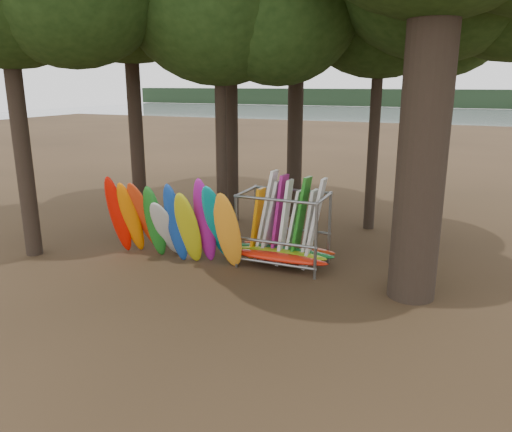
% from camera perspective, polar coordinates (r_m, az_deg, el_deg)
% --- Properties ---
extents(ground, '(120.00, 120.00, 0.00)m').
position_cam_1_polar(ground, '(15.02, -2.74, -6.49)').
color(ground, '#47331E').
rests_on(ground, ground).
extents(lake, '(160.00, 160.00, 0.00)m').
position_cam_1_polar(lake, '(73.03, 18.45, 9.95)').
color(lake, gray).
rests_on(lake, ground).
extents(far_shore, '(160.00, 4.00, 4.00)m').
position_cam_1_polar(far_shore, '(122.77, 20.67, 12.46)').
color(far_shore, black).
rests_on(far_shore, ground).
extents(kayak_row, '(4.74, 2.18, 2.96)m').
position_cam_1_polar(kayak_row, '(15.68, -9.24, -0.82)').
color(kayak_row, red).
rests_on(kayak_row, ground).
extents(storage_rack, '(3.21, 1.53, 2.92)m').
position_cam_1_polar(storage_rack, '(15.32, 3.17, -1.83)').
color(storage_rack, slate).
rests_on(storage_rack, ground).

